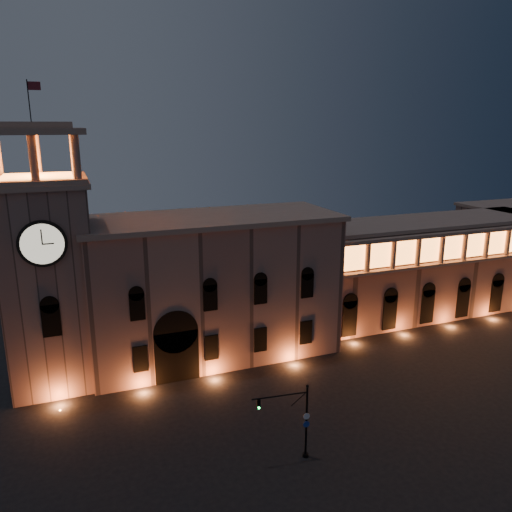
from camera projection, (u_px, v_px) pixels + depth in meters
name	position (u px, v px, depth m)	size (l,w,h in m)	color
ground	(304.00, 448.00, 44.78)	(160.00, 160.00, 0.00)	black
government_building	(212.00, 286.00, 61.62)	(30.80, 12.80, 17.60)	#8F685D
clock_tower	(48.00, 275.00, 53.43)	(9.80, 9.80, 32.40)	#8F685D
colonnade_wing	(425.00, 266.00, 75.57)	(40.60, 11.50, 14.50)	#896358
traffic_light	(297.00, 421.00, 42.49)	(5.08, 0.91, 7.00)	black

